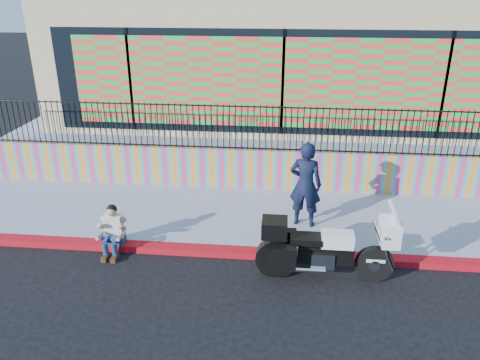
# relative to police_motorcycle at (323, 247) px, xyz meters

# --- Properties ---
(ground) EXTENTS (90.00, 90.00, 0.00)m
(ground) POSITION_rel_police_motorcycle_xyz_m (-0.93, 0.62, -0.68)
(ground) COLOR black
(ground) RESTS_ON ground
(red_curb) EXTENTS (16.00, 0.30, 0.15)m
(red_curb) POSITION_rel_police_motorcycle_xyz_m (-0.93, 0.62, -0.60)
(red_curb) COLOR #B10C1A
(red_curb) RESTS_ON ground
(sidewalk) EXTENTS (16.00, 3.00, 0.15)m
(sidewalk) POSITION_rel_police_motorcycle_xyz_m (-0.93, 2.27, -0.60)
(sidewalk) COLOR gray
(sidewalk) RESTS_ON ground
(mural_wall) EXTENTS (16.00, 0.20, 1.10)m
(mural_wall) POSITION_rel_police_motorcycle_xyz_m (-0.93, 3.87, 0.02)
(mural_wall) COLOR #D63877
(mural_wall) RESTS_ON sidewalk
(metal_fence) EXTENTS (15.80, 0.04, 1.20)m
(metal_fence) POSITION_rel_police_motorcycle_xyz_m (-0.93, 3.87, 1.17)
(metal_fence) COLOR black
(metal_fence) RESTS_ON mural_wall
(elevated_platform) EXTENTS (16.00, 10.00, 1.25)m
(elevated_platform) POSITION_rel_police_motorcycle_xyz_m (-0.93, 8.97, -0.05)
(elevated_platform) COLOR gray
(elevated_platform) RESTS_ON ground
(storefront_building) EXTENTS (14.00, 8.06, 4.00)m
(storefront_building) POSITION_rel_police_motorcycle_xyz_m (-0.93, 8.75, 2.57)
(storefront_building) COLOR #CDBA88
(storefront_building) RESTS_ON elevated_platform
(police_motorcycle) EXTENTS (2.61, 0.86, 1.62)m
(police_motorcycle) POSITION_rel_police_motorcycle_xyz_m (0.00, 0.00, 0.00)
(police_motorcycle) COLOR black
(police_motorcycle) RESTS_ON ground
(police_officer) EXTENTS (0.81, 0.62, 2.00)m
(police_officer) POSITION_rel_police_motorcycle_xyz_m (-0.32, 1.89, 0.47)
(police_officer) COLOR black
(police_officer) RESTS_ON sidewalk
(seated_man) EXTENTS (0.54, 0.71, 1.06)m
(seated_man) POSITION_rel_police_motorcycle_xyz_m (-4.35, 0.43, -0.23)
(seated_man) COLOR navy
(seated_man) RESTS_ON ground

